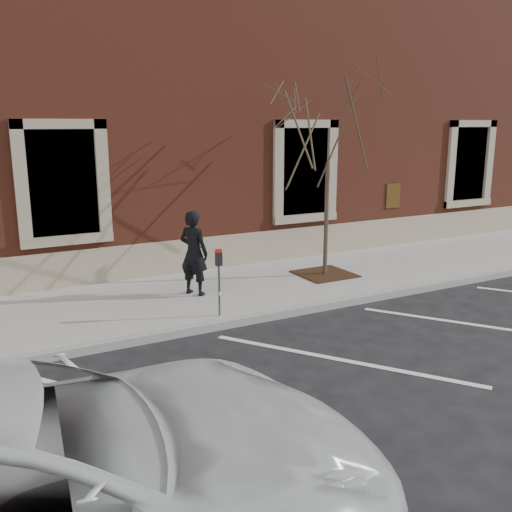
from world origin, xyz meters
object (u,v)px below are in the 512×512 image
white_truck (11,492)px  parking_meter (219,270)px  man (194,253)px  sapling (329,130)px

white_truck → parking_meter: bearing=-33.3°
man → sapling: 4.09m
white_truck → sapling: bearing=-43.3°
parking_meter → sapling: (3.40, 1.47, 2.44)m
parking_meter → sapling: sapling is taller
sapling → white_truck: (-7.40, -6.33, -2.59)m
parking_meter → sapling: 4.43m
parking_meter → sapling: size_ratio=0.27×
parking_meter → man: bearing=69.9°
man → sapling: (3.28, -0.00, 2.43)m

